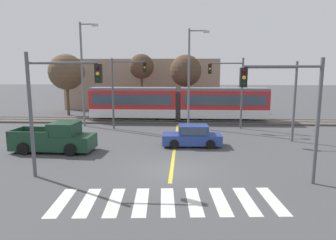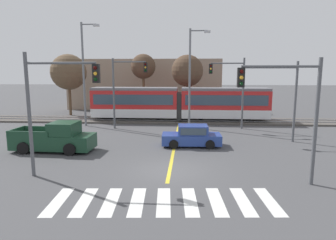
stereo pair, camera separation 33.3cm
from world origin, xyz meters
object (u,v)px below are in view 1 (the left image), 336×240
object	(u,v)px
pickup_truck	(55,139)
traffic_light_near_left	(54,97)
street_lamp_centre	(191,73)
traffic_light_far_left	(124,83)
bare_tree_far_west	(66,72)
traffic_light_near_right	(291,102)
traffic_light_mid_right	(276,89)
street_lamp_west	(83,70)
sedan_crossing	(192,136)
light_rail_tram	(178,102)
bare_tree_west	(141,67)
bare_tree_east	(186,71)
traffic_light_far_right	(231,83)

from	to	relation	value
pickup_truck	traffic_light_near_left	bearing A→B (deg)	-65.25
street_lamp_centre	traffic_light_far_left	bearing A→B (deg)	-170.61
street_lamp_centre	bare_tree_far_west	distance (m)	16.22
pickup_truck	traffic_light_near_right	world-z (taller)	traffic_light_near_right
traffic_light_mid_right	traffic_light_far_left	distance (m)	13.15
traffic_light_mid_right	street_lamp_west	distance (m)	17.47
sedan_crossing	street_lamp_centre	size ratio (longest dim) A/B	0.46
light_rail_tram	bare_tree_far_west	xyz separation A→B (m)	(-13.41, 3.75, 3.14)
light_rail_tram	traffic_light_mid_right	size ratio (longest dim) A/B	3.05
sedan_crossing	street_lamp_centre	distance (m)	8.41
pickup_truck	traffic_light_far_left	world-z (taller)	traffic_light_far_left
traffic_light_far_left	bare_tree_west	xyz separation A→B (m)	(0.24, 10.04, 1.55)
traffic_light_far_left	traffic_light_near_left	bearing A→B (deg)	-93.68
bare_tree_west	bare_tree_east	distance (m)	5.84
pickup_truck	bare_tree_west	distance (m)	19.12
traffic_light_near_right	light_rail_tram	bearing A→B (deg)	107.73
traffic_light_near_left	bare_tree_east	distance (m)	21.98
pickup_truck	traffic_light_far_right	world-z (taller)	traffic_light_far_right
sedan_crossing	traffic_light_near_right	xyz separation A→B (m)	(4.38, -7.04, 3.26)
traffic_light_far_left	street_lamp_west	size ratio (longest dim) A/B	0.66
bare_tree_far_west	bare_tree_east	bearing A→B (deg)	-0.19
light_rail_tram	sedan_crossing	bearing A→B (deg)	-83.37
traffic_light_mid_right	bare_tree_east	size ratio (longest dim) A/B	0.84
street_lamp_west	bare_tree_far_west	world-z (taller)	street_lamp_west
light_rail_tram	traffic_light_near_right	xyz separation A→B (m)	(5.59, -17.49, 1.91)
sedan_crossing	traffic_light_mid_right	distance (m)	7.35
sedan_crossing	traffic_light_near_left	xyz separation A→B (m)	(-6.97, -6.80, 3.39)
pickup_truck	traffic_light_near_left	size ratio (longest dim) A/B	0.87
bare_tree_east	traffic_light_near_left	bearing A→B (deg)	-107.30
traffic_light_far_right	traffic_light_mid_right	bearing A→B (deg)	-62.91
sedan_crossing	pickup_truck	xyz separation A→B (m)	(-9.19, -1.99, 0.14)
bare_tree_far_west	light_rail_tram	bearing A→B (deg)	-15.63
street_lamp_west	bare_tree_west	world-z (taller)	street_lamp_west
traffic_light_near_right	bare_tree_east	bearing A→B (deg)	102.82
traffic_light_near_right	street_lamp_centre	bearing A→B (deg)	107.23
pickup_truck	sedan_crossing	bearing A→B (deg)	12.20
traffic_light_near_right	traffic_light_far_right	world-z (taller)	traffic_light_far_right
traffic_light_near_left	traffic_light_mid_right	bearing A→B (deg)	33.10
street_lamp_west	bare_tree_west	xyz separation A→B (m)	(4.32, 8.83, 0.36)
light_rail_tram	traffic_light_far_right	world-z (taller)	traffic_light_far_right
traffic_light_near_left	light_rail_tram	bearing A→B (deg)	71.53
street_lamp_west	bare_tree_east	bearing A→B (deg)	34.86
traffic_light_near_left	bare_tree_east	world-z (taller)	bare_tree_east
sedan_crossing	street_lamp_west	world-z (taller)	street_lamp_west
traffic_light_far_right	street_lamp_west	world-z (taller)	street_lamp_west
bare_tree_west	traffic_light_far_right	bearing A→B (deg)	-44.03
pickup_truck	bare_tree_far_west	size ratio (longest dim) A/B	0.75
light_rail_tram	bare_tree_far_west	size ratio (longest dim) A/B	2.53
traffic_light_mid_right	bare_tree_far_west	size ratio (longest dim) A/B	0.83
light_rail_tram	bare_tree_east	bearing A→B (deg)	78.29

